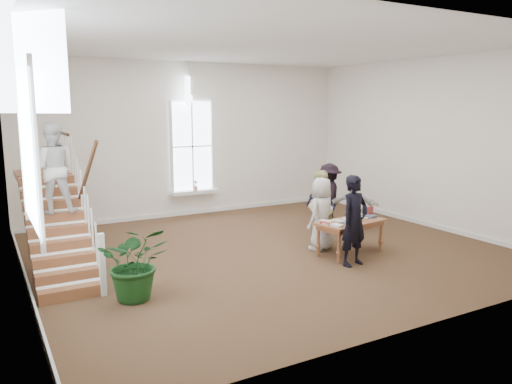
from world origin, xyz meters
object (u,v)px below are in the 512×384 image
woman_cluster_a (321,206)px  floor_plant (136,262)px  library_table (350,225)px  side_chair (325,202)px  person_yellow (319,207)px  elderly_woman (321,214)px  woman_cluster_b (329,196)px  police_officer (354,221)px  woman_cluster_c (353,205)px

woman_cluster_a → floor_plant: bearing=91.4°
library_table → side_chair: (1.65, 3.08, -0.18)m
woman_cluster_a → person_yellow: bearing=121.0°
floor_plant → side_chair: floor_plant is taller
elderly_woman → person_yellow: size_ratio=0.95×
elderly_woman → library_table: bearing=95.3°
woman_cluster_b → woman_cluster_a: bearing=-12.5°
elderly_woman → side_chair: elderly_woman is taller
police_officer → elderly_woman: size_ratio=1.13×
woman_cluster_b → person_yellow: bearing=-5.3°
elderly_woman → side_chair: (1.97, 2.48, -0.34)m
woman_cluster_c → floor_plant: woman_cluster_c is taller
elderly_woman → side_chair: bearing=-151.9°
elderly_woman → floor_plant: (-4.50, -0.91, -0.18)m
side_chair → woman_cluster_a: bearing=-116.2°
person_yellow → woman_cluster_b: (1.12, 1.09, -0.00)m
person_yellow → side_chair: size_ratio=1.97×
library_table → police_officer: (-0.43, -0.65, 0.27)m
woman_cluster_a → woman_cluster_c: (0.90, -0.20, -0.01)m
floor_plant → side_chair: 7.31m
floor_plant → woman_cluster_b: bearing=22.8°
woman_cluster_b → side_chair: woman_cluster_b is taller
person_yellow → floor_plant: (-4.80, -1.41, -0.22)m
police_officer → floor_plant: police_officer is taller
police_officer → person_yellow: (0.40, 1.75, -0.06)m
elderly_woman → woman_cluster_c: bearing=-174.9°
library_table → side_chair: 3.50m
elderly_woman → woman_cluster_a: (0.82, 1.14, -0.11)m
woman_cluster_a → woman_cluster_c: 0.92m
woman_cluster_b → woman_cluster_c: woman_cluster_b is taller
person_yellow → floor_plant: bearing=-8.8°
person_yellow → woman_cluster_c: (1.42, 0.44, -0.16)m
library_table → woman_cluster_c: size_ratio=1.20×
person_yellow → side_chair: person_yellow is taller
police_officer → person_yellow: police_officer is taller
woman_cluster_b → woman_cluster_c: bearing=65.4°
library_table → side_chair: side_chair is taller
side_chair → woman_cluster_c: bearing=-84.9°
elderly_woman → woman_cluster_c: 1.96m
police_officer → woman_cluster_b: 3.22m
woman_cluster_a → floor_plant: 5.70m
elderly_woman → woman_cluster_a: size_ratio=1.15×
woman_cluster_a → woman_cluster_b: bearing=-72.7°
floor_plant → woman_cluster_a: bearing=21.0°
floor_plant → elderly_woman: bearing=11.4°
library_table → side_chair: size_ratio=1.92×
person_yellow → library_table: bearing=66.4°
library_table → woman_cluster_b: woman_cluster_b is taller
library_table → elderly_woman: size_ratio=1.03×
elderly_woman → floor_plant: size_ratio=1.28×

